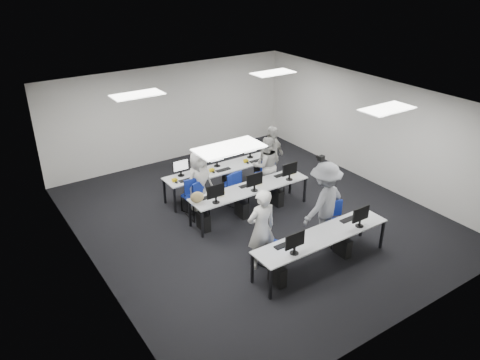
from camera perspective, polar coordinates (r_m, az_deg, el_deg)
room at (r=11.12m, az=1.87°, el=2.20°), size 9.00×9.02×3.00m
ceiling_panels at (r=10.61m, az=1.99°, el=9.56°), size 5.20×4.60×0.02m
desk_front at (r=9.89m, az=9.96°, el=-6.87°), size 3.20×0.70×0.73m
desk_mid at (r=11.61m, az=1.24°, el=-1.17°), size 3.20×0.70×0.73m
desk_back at (r=12.67m, az=-2.38°, el=1.23°), size 3.20×0.70×0.73m
equipment_front at (r=9.94m, az=9.08°, el=-8.83°), size 2.51×0.41×1.19m
equipment_mid at (r=11.66m, az=0.51°, el=-2.86°), size 2.91×0.41×1.19m
equipment_back at (r=12.91m, az=-1.68°, el=0.15°), size 2.91×0.41×1.19m
chair_0 at (r=10.04m, az=3.46°, el=-8.65°), size 0.57×0.60×0.89m
chair_1 at (r=10.89m, az=11.55°, el=-6.03°), size 0.59×0.61×0.95m
chair_2 at (r=11.73m, az=-5.28°, el=-3.10°), size 0.49×0.53×0.95m
chair_3 at (r=12.19m, az=-0.31°, el=-1.96°), size 0.55×0.57×0.86m
chair_4 at (r=12.82m, az=3.97°, el=-0.41°), size 0.50×0.54×0.95m
chair_5 at (r=11.98m, az=-5.71°, el=-2.57°), size 0.56×0.59×0.88m
chair_6 at (r=12.47m, az=-1.05°, el=-1.28°), size 0.47×0.50×0.86m
chair_7 at (r=12.98m, az=3.02°, el=-0.09°), size 0.55×0.57×0.91m
handbag at (r=10.92m, az=-5.25°, el=-2.09°), size 0.36×0.28×0.27m
student_0 at (r=9.59m, az=2.62°, el=-6.02°), size 0.68×0.47×1.80m
student_1 at (r=12.65m, az=3.20°, el=1.81°), size 0.93×0.82×1.62m
student_2 at (r=11.84m, az=-5.02°, el=-0.10°), size 0.88×0.68×1.59m
student_3 at (r=12.84m, az=3.78°, el=2.66°), size 1.15×0.73×1.82m
photographer at (r=10.59m, az=10.23°, el=-2.74°), size 1.36×0.94×1.93m
dslr_camera at (r=10.24m, az=9.87°, el=2.65°), size 0.17×0.20×0.10m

